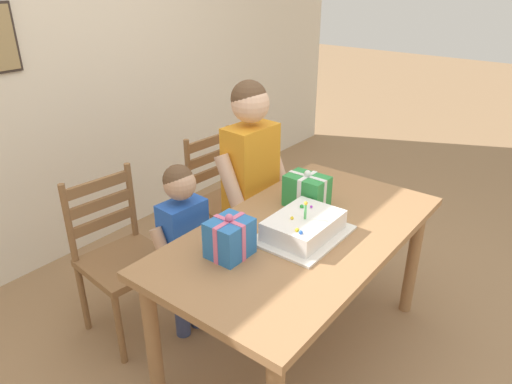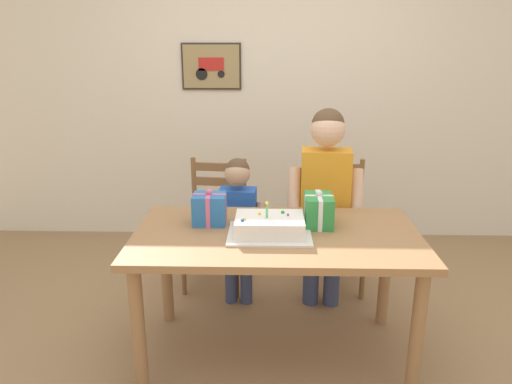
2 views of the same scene
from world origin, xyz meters
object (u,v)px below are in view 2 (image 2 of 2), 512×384
birthday_cake (269,226)px  gift_box_beside_cake (210,209)px  chair_right (335,224)px  chair_left (216,223)px  dining_table (276,250)px  gift_box_red_large (318,210)px  child_older (325,190)px  child_younger (238,218)px

birthday_cake → gift_box_beside_cake: (-0.34, 0.17, 0.04)m
gift_box_beside_cake → chair_right: 1.17m
birthday_cake → chair_left: 1.05m
dining_table → gift_box_red_large: gift_box_red_large is taller
birthday_cake → chair_right: bearing=62.5°
gift_box_beside_cake → child_older: bearing=32.0°
dining_table → birthday_cake: 0.16m
gift_box_red_large → gift_box_beside_cake: (-0.61, 0.01, -0.00)m
gift_box_beside_cake → dining_table: bearing=-19.8°
birthday_cake → child_younger: (-0.21, 0.60, -0.18)m
birthday_cake → gift_box_red_large: size_ratio=1.99×
gift_box_red_large → birthday_cake: bearing=-150.1°
dining_table → child_older: bearing=60.7°
gift_box_red_large → child_older: (0.09, 0.44, -0.02)m
birthday_cake → dining_table: bearing=38.5°
gift_box_red_large → gift_box_beside_cake: gift_box_red_large is taller
gift_box_beside_cake → chair_left: 0.84m
child_older → child_younger: bearing=179.9°
birthday_cake → gift_box_beside_cake: size_ratio=2.14×
birthday_cake → chair_left: bearing=113.2°
chair_left → child_younger: child_younger is taller
chair_left → chair_right: bearing=0.0°
chair_left → gift_box_red_large: bearing=-48.8°
gift_box_red_large → child_younger: 0.69m
gift_box_beside_cake → chair_right: bearing=42.6°
dining_table → birthday_cake: (-0.04, -0.03, 0.15)m
gift_box_red_large → chair_left: size_ratio=0.24×
birthday_cake → chair_right: birthday_cake is taller
dining_table → birthday_cake: size_ratio=3.50×
chair_left → child_older: child_older is taller
child_younger → chair_right: bearing=24.6°
birthday_cake → child_younger: 0.66m
chair_right → child_younger: (-0.68, -0.31, 0.15)m
gift_box_red_large → child_older: size_ratio=0.16×
child_younger → dining_table: bearing=-66.7°
birthday_cake → chair_right: size_ratio=0.48×
gift_box_beside_cake → birthday_cake: bearing=-26.3°
child_younger → child_older: bearing=-0.1°
birthday_cake → child_younger: child_younger is taller
gift_box_beside_cake → child_younger: child_younger is taller
dining_table → birthday_cake: bearing=-141.5°
dining_table → child_younger: bearing=113.3°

